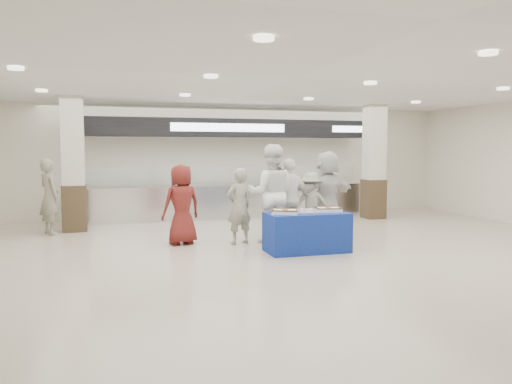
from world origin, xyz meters
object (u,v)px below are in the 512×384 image
object	(u,v)px
cupcake_tray	(305,211)
display_table	(307,232)
soldier_b	(311,204)
soldier_bg	(50,197)
chef_tall	(271,194)
civilian_white	(327,193)
chef_short	(290,199)
sheet_cake_left	(285,211)
soldier_a	(239,206)
sheet_cake_right	(328,209)
civilian_maroon	(182,204)

from	to	relation	value
cupcake_tray	display_table	bearing A→B (deg)	-33.73
soldier_b	soldier_bg	xyz separation A→B (m)	(-5.68, 1.84, 0.15)
chef_tall	soldier_b	world-z (taller)	chef_tall
civilian_white	soldier_bg	xyz separation A→B (m)	(-6.09, 1.77, -0.09)
chef_short	civilian_white	xyz separation A→B (m)	(1.01, 0.31, 0.08)
sheet_cake_left	display_table	bearing A→B (deg)	5.73
cupcake_tray	soldier_a	size ratio (longest dim) A/B	0.30
sheet_cake_right	soldier_bg	bearing A→B (deg)	147.48
chef_short	soldier_bg	distance (m)	5.49
chef_tall	chef_short	bearing A→B (deg)	-138.85
sheet_cake_left	sheet_cake_right	bearing A→B (deg)	5.58
cupcake_tray	chef_short	xyz separation A→B (m)	(0.20, 1.36, 0.09)
civilian_maroon	soldier_bg	bearing A→B (deg)	-53.79
sheet_cake_right	display_table	bearing A→B (deg)	-174.58
soldier_b	soldier_bg	world-z (taller)	soldier_bg
soldier_a	civilian_white	bearing A→B (deg)	177.12
sheet_cake_right	sheet_cake_left	bearing A→B (deg)	-174.42
display_table	cupcake_tray	bearing A→B (deg)	146.12
sheet_cake_right	cupcake_tray	distance (m)	0.49
cupcake_tray	chef_short	distance (m)	1.38
civilian_maroon	soldier_b	distance (m)	2.96
sheet_cake_right	soldier_bg	distance (m)	6.37
sheet_cake_left	civilian_maroon	world-z (taller)	civilian_maroon
soldier_bg	chef_tall	bearing A→B (deg)	-146.98
sheet_cake_right	cupcake_tray	size ratio (longest dim) A/B	1.14
civilian_maroon	soldier_a	bearing A→B (deg)	149.25
soldier_b	civilian_white	world-z (taller)	civilian_white
sheet_cake_right	soldier_b	bearing A→B (deg)	79.03
sheet_cake_left	cupcake_tray	world-z (taller)	sheet_cake_left
chef_tall	civilian_white	distance (m)	1.63
civilian_maroon	soldier_bg	world-z (taller)	soldier_bg
display_table	chef_tall	size ratio (longest dim) A/B	0.75
sheet_cake_right	civilian_maroon	size ratio (longest dim) A/B	0.32
civilian_maroon	soldier_b	bearing A→B (deg)	167.05
soldier_b	civilian_white	xyz separation A→B (m)	(0.41, 0.07, 0.24)
civilian_maroon	chef_short	world-z (taller)	chef_short
chef_tall	soldier_b	size ratio (longest dim) A/B	1.43
chef_tall	civilian_white	bearing A→B (deg)	-144.65
chef_tall	chef_short	xyz separation A→B (m)	(0.52, 0.25, -0.15)
sheet_cake_left	chef_short	size ratio (longest dim) A/B	0.33
soldier_a	civilian_white	distance (m)	2.29
chef_tall	sheet_cake_left	bearing A→B (deg)	99.55
soldier_b	sheet_cake_right	bearing A→B (deg)	97.65
sheet_cake_right	civilian_white	size ratio (longest dim) A/B	0.27
chef_tall	soldier_bg	size ratio (longest dim) A/B	1.18
sheet_cake_right	chef_tall	distance (m)	1.37
sheet_cake_left	sheet_cake_right	xyz separation A→B (m)	(0.92, 0.09, 0.00)
civilian_maroon	sheet_cake_right	bearing A→B (deg)	135.43
display_table	cupcake_tray	world-z (taller)	cupcake_tray
sheet_cake_left	soldier_a	size ratio (longest dim) A/B	0.37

